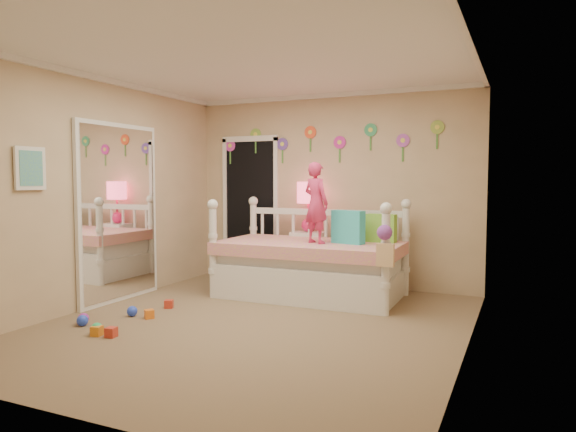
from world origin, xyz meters
The scene contains 18 objects.
floor centered at (0.00, 0.00, 0.00)m, with size 4.00×4.50×0.01m, color #7F684C.
ceiling centered at (0.00, 0.00, 2.60)m, with size 4.00×4.50×0.01m, color white.
back_wall centered at (0.00, 2.25, 1.30)m, with size 4.00×0.01×2.60m, color tan.
left_wall centered at (-2.00, 0.00, 1.30)m, with size 0.01×4.50×2.60m, color tan.
right_wall centered at (2.00, 0.00, 1.30)m, with size 0.01×4.50×2.60m, color tan.
crown_molding centered at (0.00, 0.00, 2.57)m, with size 4.00×4.50×0.06m, color white, non-canonical shape.
daybed centered at (0.03, 1.43, 0.61)m, with size 2.25×1.21×1.22m, color white, non-canonical shape.
pillow_turquoise centered at (0.51, 1.43, 0.88)m, with size 0.39×0.14×0.39m, color #26ABBE.
pillow_lime centered at (0.83, 1.73, 0.85)m, with size 0.36×0.13×0.34m, color #7CC83D.
child centered at (0.15, 1.30, 1.16)m, with size 0.35×0.23×0.97m, color #DA3164.
nightstand centered at (-0.26, 2.07, 0.36)m, with size 0.44×0.33×0.73m, color white.
table_lamp centered at (-0.26, 2.07, 1.18)m, with size 0.31×0.31×0.68m.
closet_doorway centered at (-1.25, 2.23, 1.03)m, with size 0.90×0.04×2.07m, color black.
flower_decals centered at (-0.09, 2.24, 1.94)m, with size 3.40×0.02×0.50m, color #B2668C, non-canonical shape.
mirror_closet centered at (-1.96, 0.30, 1.05)m, with size 0.07×1.30×2.10m, color white.
wall_picture centered at (-1.97, -0.90, 1.55)m, with size 0.05×0.34×0.42m, color white.
hanging_bag centered at (1.10, 0.81, 0.74)m, with size 0.20×0.16×0.36m, color beige, non-canonical shape.
toy_scatter centered at (-1.28, -0.30, 0.06)m, with size 0.80×1.30×0.11m, color #996666, non-canonical shape.
Camera 1 is at (2.42, -4.53, 1.44)m, focal length 32.79 mm.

